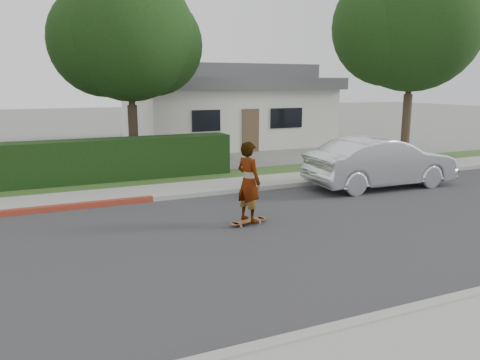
{
  "coord_description": "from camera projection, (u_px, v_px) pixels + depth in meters",
  "views": [
    {
      "loc": [
        -1.95,
        -8.8,
        3.31
      ],
      "look_at": [
        2.56,
        1.42,
        1.0
      ],
      "focal_mm": 35.0,
      "sensor_mm": 36.0,
      "label": 1
    }
  ],
  "objects": [
    {
      "name": "ground",
      "position": [
        151.0,
        253.0,
        9.32
      ],
      "size": [
        120.0,
        120.0,
        0.0
      ],
      "primitive_type": "plane",
      "color": "slate",
      "rests_on": "ground"
    },
    {
      "name": "road",
      "position": [
        151.0,
        252.0,
        9.32
      ],
      "size": [
        60.0,
        8.0,
        0.01
      ],
      "primitive_type": "cube",
      "color": "#2D2D30",
      "rests_on": "ground"
    },
    {
      "name": "curb_near",
      "position": [
        231.0,
        357.0,
        5.64
      ],
      "size": [
        60.0,
        0.2,
        0.15
      ],
      "primitive_type": "cube",
      "color": "#9E9E99",
      "rests_on": "ground"
    },
    {
      "name": "curb_far",
      "position": [
        117.0,
        202.0,
        12.98
      ],
      "size": [
        60.0,
        0.2,
        0.15
      ],
      "primitive_type": "cube",
      "color": "#9E9E99",
      "rests_on": "ground"
    },
    {
      "name": "sidewalk_far",
      "position": [
        112.0,
        196.0,
        13.79
      ],
      "size": [
        60.0,
        1.6,
        0.12
      ],
      "primitive_type": "cube",
      "color": "gray",
      "rests_on": "ground"
    },
    {
      "name": "planting_strip",
      "position": [
        104.0,
        186.0,
        15.22
      ],
      "size": [
        60.0,
        1.6,
        0.1
      ],
      "primitive_type": "cube",
      "color": "#2D4C1E",
      "rests_on": "ground"
    },
    {
      "name": "hedge",
      "position": [
        0.0,
        168.0,
        14.43
      ],
      "size": [
        15.0,
        1.0,
        1.5
      ],
      "primitive_type": "cube",
      "color": "black",
      "rests_on": "ground"
    },
    {
      "name": "tree_center",
      "position": [
        128.0,
        39.0,
        17.15
      ],
      "size": [
        5.66,
        4.84,
        7.44
      ],
      "color": "#33261C",
      "rests_on": "ground"
    },
    {
      "name": "tree_right",
      "position": [
        410.0,
        26.0,
        19.12
      ],
      "size": [
        6.32,
        5.6,
        8.56
      ],
      "color": "#33261C",
      "rests_on": "ground"
    },
    {
      "name": "house",
      "position": [
        224.0,
        105.0,
        26.39
      ],
      "size": [
        10.6,
        8.6,
        4.3
      ],
      "color": "beige",
      "rests_on": "ground"
    },
    {
      "name": "skateboard",
      "position": [
        248.0,
        221.0,
        11.14
      ],
      "size": [
        1.07,
        0.42,
        0.1
      ],
      "rotation": [
        0.0,
        0.0,
        0.21
      ],
      "color": "#DE603D",
      "rests_on": "ground"
    },
    {
      "name": "skateboarder",
      "position": [
        249.0,
        182.0,
        10.95
      ],
      "size": [
        0.66,
        0.8,
        1.89
      ],
      "primitive_type": "imported",
      "rotation": [
        0.0,
        0.0,
        1.92
      ],
      "color": "white",
      "rests_on": "skateboard"
    },
    {
      "name": "car_silver",
      "position": [
        381.0,
        162.0,
        15.07
      ],
      "size": [
        4.99,
        1.87,
        1.63
      ],
      "primitive_type": "imported",
      "rotation": [
        0.0,
        0.0,
        1.54
      ],
      "color": "silver",
      "rests_on": "ground"
    }
  ]
}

